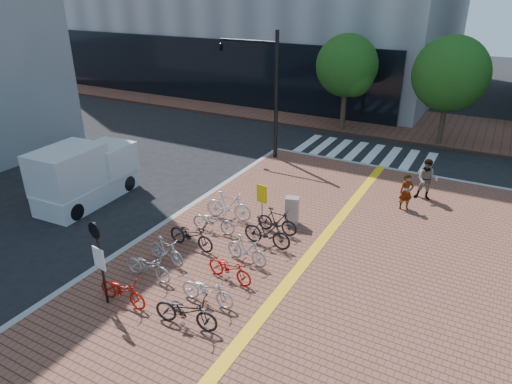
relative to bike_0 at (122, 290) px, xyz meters
The scene contains 25 objects.
ground 3.29m from the bike_0, 55.06° to the left, with size 120.00×120.00×0.00m, color black.
kerb_west 3.22m from the bike_0, 132.45° to the right, with size 0.25×34.00×0.15m, color gray.
kerb_north 15.45m from the bike_0, 71.67° to the left, with size 14.00×0.25×0.15m, color gray.
far_sidewalk 23.73m from the bike_0, 85.52° to the left, with size 70.00×8.00×0.15m, color brown.
crosswalk 16.83m from the bike_0, 81.95° to the left, with size 7.50×4.00×0.01m.
street_trees 21.54m from the bike_0, 71.07° to the left, with size 16.20×4.60×6.35m.
bike_0 is the anchor object (origin of this frame).
bike_1 1.35m from the bike_0, 97.37° to the left, with size 0.61×1.74×0.91m, color #B4B4B9.
bike_2 2.34m from the bike_0, 95.97° to the left, with size 0.44×1.55×0.93m, color silver.
bike_3 3.53m from the bike_0, 91.40° to the left, with size 0.66×1.89×0.99m, color black.
bike_4 4.85m from the bike_0, 90.11° to the left, with size 0.61×1.76×0.93m, color #A6A6AA.
bike_5 6.02m from the bike_0, 90.62° to the left, with size 0.55×1.94×1.17m, color silver.
bike_6 2.23m from the bike_0, ahead, with size 0.66×1.89×0.99m, color black.
bike_7 2.49m from the bike_0, 28.43° to the left, with size 0.61×1.74×0.92m, color #B7B7BC.
bike_8 3.29m from the bike_0, 49.08° to the left, with size 0.58×1.66×0.87m, color red.
bike_9 4.19m from the bike_0, 59.55° to the left, with size 0.46×1.64×0.98m, color #A8A8AD.
bike_10 5.38m from the bike_0, 65.50° to the left, with size 0.52×1.85×1.11m, color black.
bike_11 6.30m from the bike_0, 70.29° to the left, with size 0.47×1.65×0.99m, color black.
pedestrian_a 11.88m from the bike_0, 60.06° to the left, with size 0.56×0.37×1.55m, color gray.
pedestrian_b 13.39m from the bike_0, 60.98° to the left, with size 0.89×0.69×1.83m, color #515867.
utility_box 7.22m from the bike_0, 71.20° to the left, with size 0.52×0.38×1.14m, color #AFAFB4.
yellow_sign 6.43m from the bike_0, 78.25° to the left, with size 0.46×0.13×1.68m.
notice_sign 1.36m from the bike_0, 148.70° to the right, with size 0.50×0.15×2.72m.
traffic_light_pole 14.37m from the bike_0, 103.29° to the left, with size 3.53×1.36×6.58m.
box_truck 8.11m from the bike_0, 144.31° to the left, with size 2.20×4.63×2.62m.
Camera 1 is at (6.79, -10.39, 8.74)m, focal length 32.00 mm.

